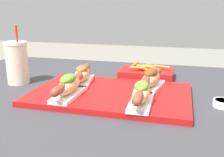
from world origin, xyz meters
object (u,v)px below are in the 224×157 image
(hot_dog_3, at_px, (151,79))
(sauce_bowl, at_px, (223,103))
(serving_tray, at_px, (110,94))
(hot_dog_1, at_px, (141,93))
(fries_basket, at_px, (146,73))
(hot_dog_0, at_px, (69,86))
(drink_cup, at_px, (17,63))
(hot_dog_2, at_px, (82,75))

(hot_dog_3, distance_m, sauce_bowl, 0.24)
(serving_tray, bearing_deg, sauce_bowl, 0.49)
(hot_dog_1, distance_m, hot_dog_3, 0.15)
(hot_dog_1, distance_m, fries_basket, 0.36)
(hot_dog_0, bearing_deg, serving_tray, 34.14)
(hot_dog_3, distance_m, drink_cup, 0.51)
(serving_tray, distance_m, hot_dog_0, 0.14)
(hot_dog_0, relative_size, hot_dog_1, 1.00)
(hot_dog_2, xyz_separation_m, fries_basket, (0.20, 0.20, -0.03))
(hot_dog_0, bearing_deg, fries_basket, 60.89)
(sauce_bowl, bearing_deg, hot_dog_2, 172.10)
(serving_tray, relative_size, hot_dog_2, 2.52)
(sauce_bowl, distance_m, drink_cup, 0.74)
(drink_cup, relative_size, fries_basket, 1.02)
(hot_dog_1, distance_m, drink_cup, 0.52)
(serving_tray, distance_m, hot_dog_1, 0.15)
(hot_dog_2, xyz_separation_m, hot_dog_3, (0.25, -0.00, 0.00))
(hot_dog_3, bearing_deg, drink_cup, -179.55)
(hot_dog_0, relative_size, hot_dog_3, 1.01)
(hot_dog_0, relative_size, drink_cup, 0.93)
(hot_dog_2, distance_m, sauce_bowl, 0.48)
(hot_dog_2, height_order, hot_dog_3, hot_dog_3)
(serving_tray, bearing_deg, hot_dog_2, 151.33)
(fries_basket, bearing_deg, hot_dog_3, -78.44)
(serving_tray, bearing_deg, hot_dog_0, -145.86)
(serving_tray, xyz_separation_m, hot_dog_2, (-0.12, 0.07, 0.04))
(hot_dog_0, height_order, drink_cup, drink_cup)
(sauce_bowl, bearing_deg, fries_basket, 134.66)
(hot_dog_0, bearing_deg, sauce_bowl, 9.83)
(hot_dog_0, distance_m, sauce_bowl, 0.47)
(hot_dog_2, distance_m, drink_cup, 0.26)
(hot_dog_0, relative_size, fries_basket, 0.95)
(hot_dog_3, distance_m, fries_basket, 0.21)
(hot_dog_1, xyz_separation_m, sauce_bowl, (0.23, 0.09, -0.04))
(serving_tray, bearing_deg, hot_dog_1, -36.31)
(sauce_bowl, bearing_deg, hot_dog_1, -159.29)
(hot_dog_0, distance_m, hot_dog_3, 0.28)
(hot_dog_1, xyz_separation_m, hot_dog_2, (-0.24, 0.15, -0.00))
(hot_dog_1, height_order, hot_dog_2, same)
(drink_cup, distance_m, fries_basket, 0.51)
(fries_basket, bearing_deg, drink_cup, -156.14)
(hot_dog_0, distance_m, hot_dog_2, 0.14)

